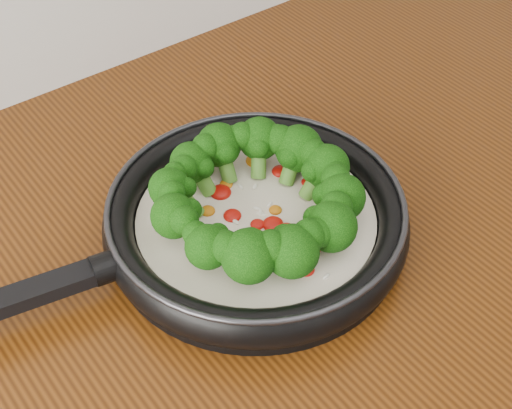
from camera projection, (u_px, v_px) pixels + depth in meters
skillet at (255, 215)px, 0.79m from camera, size 0.52×0.37×0.09m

